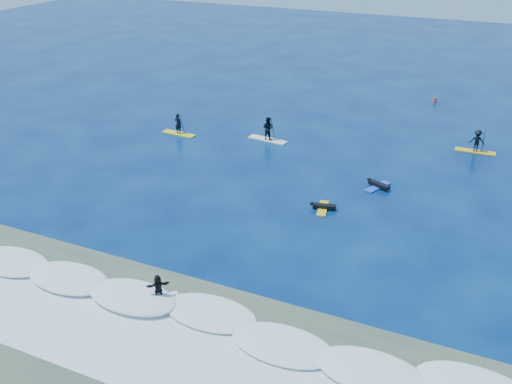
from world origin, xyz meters
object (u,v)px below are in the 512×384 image
at_px(sup_paddler_left, 178,127).
at_px(wave_surfer, 158,288).
at_px(prone_paddler_near, 323,207).
at_px(marker_buoy, 435,99).
at_px(sup_paddler_center, 268,130).
at_px(sup_paddler_right, 477,142).
at_px(prone_paddler_far, 378,185).

bearing_deg(sup_paddler_left, wave_surfer, -56.45).
bearing_deg(prone_paddler_near, marker_buoy, -18.55).
xyz_separation_m(sup_paddler_center, sup_paddler_right, (16.15, 4.45, -0.04)).
distance_m(prone_paddler_near, wave_surfer, 13.32).
distance_m(sup_paddler_left, sup_paddler_right, 24.53).
height_order(prone_paddler_near, wave_surfer, wave_surfer).
bearing_deg(sup_paddler_left, sup_paddler_right, 19.42).
height_order(sup_paddler_center, prone_paddler_far, sup_paddler_center).
bearing_deg(marker_buoy, sup_paddler_left, -135.28).
distance_m(sup_paddler_right, wave_surfer, 29.55).
height_order(prone_paddler_far, marker_buoy, marker_buoy).
relative_size(sup_paddler_left, sup_paddler_right, 0.99).
height_order(sup_paddler_left, prone_paddler_far, sup_paddler_left).
distance_m(sup_paddler_left, wave_surfer, 23.52).
bearing_deg(wave_surfer, prone_paddler_far, 26.26).
distance_m(prone_paddler_far, marker_buoy, 21.81).
distance_m(sup_paddler_left, prone_paddler_near, 17.61).
xyz_separation_m(wave_surfer, marker_buoy, (7.27, 39.06, -0.47)).
xyz_separation_m(sup_paddler_left, sup_paddler_right, (23.70, 6.32, 0.18)).
bearing_deg(prone_paddler_near, sup_paddler_center, 27.54).
distance_m(sup_paddler_left, prone_paddler_far, 18.46).
relative_size(sup_paddler_left, marker_buoy, 4.32).
bearing_deg(wave_surfer, sup_paddler_center, 57.36).
bearing_deg(prone_paddler_near, sup_paddler_left, 51.02).
distance_m(prone_paddler_far, wave_surfer, 18.54).
bearing_deg(wave_surfer, marker_buoy, 37.05).
bearing_deg(sup_paddler_left, prone_paddler_far, -5.78).
bearing_deg(prone_paddler_near, prone_paddler_far, -39.95).
xyz_separation_m(prone_paddler_far, wave_surfer, (-6.74, -17.26, 0.62)).
xyz_separation_m(sup_paddler_right, prone_paddler_near, (-8.00, -14.27, -0.69)).
distance_m(sup_paddler_right, prone_paddler_near, 16.38).
distance_m(sup_paddler_right, prone_paddler_far, 11.12).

